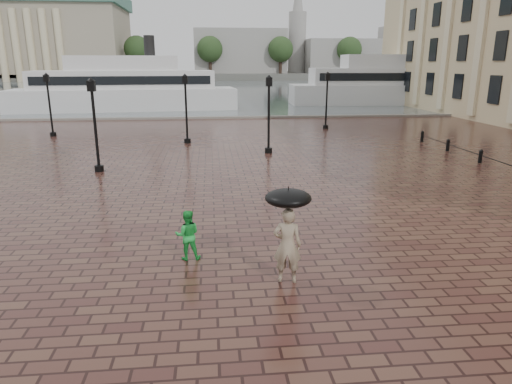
# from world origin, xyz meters

# --- Properties ---
(ground) EXTENTS (300.00, 300.00, 0.00)m
(ground) POSITION_xyz_m (0.00, 0.00, 0.00)
(ground) COLOR #3C1F1B
(ground) RESTS_ON ground
(harbour_water) EXTENTS (240.00, 240.00, 0.00)m
(harbour_water) POSITION_xyz_m (0.00, 92.00, 0.00)
(harbour_water) COLOR #465055
(harbour_water) RESTS_ON ground
(quay_edge) EXTENTS (80.00, 0.60, 0.30)m
(quay_edge) POSITION_xyz_m (0.00, 32.00, 0.00)
(quay_edge) COLOR slate
(quay_edge) RESTS_ON ground
(far_shore) EXTENTS (300.00, 60.00, 2.00)m
(far_shore) POSITION_xyz_m (0.00, 160.00, 1.00)
(far_shore) COLOR #4C4C47
(far_shore) RESTS_ON ground
(museum) EXTENTS (57.00, 32.50, 26.00)m
(museum) POSITION_xyz_m (-55.00, 144.61, 13.91)
(museum) COLOR gray
(museum) RESTS_ON ground
(distant_skyline) EXTENTS (102.50, 22.00, 33.00)m
(distant_skyline) POSITION_xyz_m (48.14, 150.00, 9.45)
(distant_skyline) COLOR gray
(distant_skyline) RESTS_ON ground
(far_trees) EXTENTS (188.00, 8.00, 13.50)m
(far_trees) POSITION_xyz_m (0.00, 138.00, 9.42)
(far_trees) COLOR #2D2119
(far_trees) RESTS_ON ground
(street_lamps) EXTENTS (21.44, 14.44, 4.40)m
(street_lamps) POSITION_xyz_m (-1.60, 17.60, 2.33)
(street_lamps) COLOR black
(street_lamps) RESTS_ON ground
(adult_pedestrian) EXTENTS (0.76, 0.58, 1.89)m
(adult_pedestrian) POSITION_xyz_m (1.34, -2.68, 0.95)
(adult_pedestrian) COLOR gray
(adult_pedestrian) RESTS_ON ground
(child_pedestrian) EXTENTS (0.69, 0.54, 1.39)m
(child_pedestrian) POSITION_xyz_m (-1.12, -1.09, 0.70)
(child_pedestrian) COLOR green
(child_pedestrian) RESTS_ON ground
(ferry_near) EXTENTS (25.47, 8.55, 8.19)m
(ferry_near) POSITION_xyz_m (-10.01, 41.61, 2.46)
(ferry_near) COLOR silver
(ferry_near) RESTS_ON ground
(ferry_far) EXTENTS (26.38, 7.56, 8.56)m
(ferry_far) POSITION_xyz_m (23.25, 46.53, 2.57)
(ferry_far) COLOR silver
(ferry_far) RESTS_ON ground
(umbrella) EXTENTS (1.10, 1.10, 1.20)m
(umbrella) POSITION_xyz_m (1.34, -2.68, 2.14)
(umbrella) COLOR black
(umbrella) RESTS_ON ground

